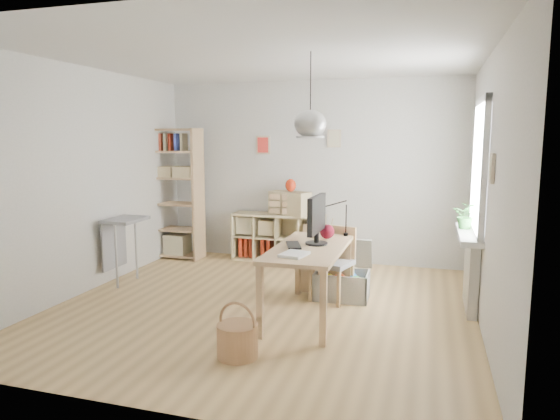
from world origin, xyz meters
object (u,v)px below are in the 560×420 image
(drawer_chest, at_px, (290,203))
(tall_bookshelf, at_px, (175,188))
(desk, at_px, (309,255))
(chair, at_px, (334,259))
(monitor, at_px, (317,217))
(cube_shelf, at_px, (278,241))
(storage_chest, at_px, (343,279))

(drawer_chest, bearing_deg, tall_bookshelf, -151.48)
(desk, height_order, chair, chair)
(desk, bearing_deg, monitor, 69.59)
(cube_shelf, bearing_deg, tall_bookshelf, -169.81)
(tall_bookshelf, bearing_deg, storage_chest, -23.01)
(chair, xyz_separation_m, storage_chest, (0.09, 0.11, -0.27))
(tall_bookshelf, xyz_separation_m, storage_chest, (2.82, -1.20, -0.87))
(chair, relative_size, monitor, 1.42)
(tall_bookshelf, relative_size, chair, 2.36)
(chair, xyz_separation_m, drawer_chest, (-0.97, 1.55, 0.41))
(tall_bookshelf, bearing_deg, cube_shelf, 10.19)
(storage_chest, bearing_deg, tall_bookshelf, 155.14)
(cube_shelf, relative_size, monitor, 2.35)
(cube_shelf, height_order, chair, chair)
(cube_shelf, xyz_separation_m, monitor, (1.07, -2.10, 0.74))
(storage_chest, relative_size, drawer_chest, 1.19)
(monitor, relative_size, drawer_chest, 0.98)
(cube_shelf, xyz_separation_m, tall_bookshelf, (-1.56, -0.28, 0.79))
(cube_shelf, bearing_deg, storage_chest, -49.61)
(desk, distance_m, drawer_chest, 2.35)
(chair, height_order, storage_chest, chair)
(desk, xyz_separation_m, chair, (0.15, 0.64, -0.17))
(desk, relative_size, chair, 1.77)
(tall_bookshelf, bearing_deg, drawer_chest, 7.74)
(cube_shelf, xyz_separation_m, drawer_chest, (0.20, -0.04, 0.59))
(desk, bearing_deg, chair, 77.25)
(cube_shelf, distance_m, monitor, 2.47)
(tall_bookshelf, distance_m, chair, 3.09)
(cube_shelf, distance_m, storage_chest, 1.94)
(desk, xyz_separation_m, cube_shelf, (-1.02, 2.23, -0.36))
(desk, bearing_deg, drawer_chest, 110.56)
(storage_chest, distance_m, monitor, 1.05)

